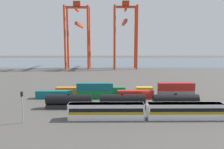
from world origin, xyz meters
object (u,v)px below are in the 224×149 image
object	(u,v)px
passenger_train	(185,110)
shipping_container_8	(144,90)
freight_tank_row	(122,101)
gantry_crane_central	(125,29)
signal_mast	(22,103)
gantry_crane_west	(78,29)
shipping_container_3	(135,94)

from	to	relation	value
passenger_train	shipping_container_8	size ratio (longest dim) A/B	9.46
freight_tank_row	gantry_crane_central	distance (m)	105.60
signal_mast	gantry_crane_west	distance (m)	116.69
shipping_container_8	gantry_crane_central	world-z (taller)	gantry_crane_central
freight_tank_row	gantry_crane_west	world-z (taller)	gantry_crane_west
freight_tank_row	gantry_crane_central	xyz separation A→B (m)	(7.46, 101.93, 26.56)
shipping_container_8	signal_mast	bearing A→B (deg)	-137.81
shipping_container_3	passenger_train	bearing A→B (deg)	-64.99
passenger_train	gantry_crane_west	size ratio (longest dim) A/B	1.21
signal_mast	gantry_crane_central	world-z (taller)	gantry_crane_central
freight_tank_row	gantry_crane_central	size ratio (longest dim) A/B	0.92
shipping_container_3	gantry_crane_central	bearing A→B (deg)	88.49
signal_mast	shipping_container_8	bearing A→B (deg)	42.19
passenger_train	freight_tank_row	xyz separation A→B (m)	(-14.86, 9.38, -0.14)
gantry_crane_central	freight_tank_row	bearing A→B (deg)	-94.19
freight_tank_row	signal_mast	distance (m)	26.85
passenger_train	signal_mast	bearing A→B (deg)	-175.97
passenger_train	shipping_container_8	xyz separation A→B (m)	(-5.88, 26.99, -0.84)
passenger_train	shipping_container_8	distance (m)	27.63
shipping_container_8	gantry_crane_west	distance (m)	95.58
freight_tank_row	signal_mast	bearing A→B (deg)	-153.05
signal_mast	shipping_container_3	bearing A→B (deg)	39.36
gantry_crane_west	gantry_crane_central	xyz separation A→B (m)	(33.96, -0.29, 0.45)
freight_tank_row	passenger_train	bearing A→B (deg)	-32.25
passenger_train	signal_mast	distance (m)	38.85
signal_mast	gantry_crane_central	distance (m)	120.59
freight_tank_row	shipping_container_8	world-z (taller)	freight_tank_row
signal_mast	gantry_crane_west	bearing A→B (deg)	91.35
gantry_crane_west	signal_mast	bearing A→B (deg)	-88.65
freight_tank_row	signal_mast	size ratio (longest dim) A/B	5.81
passenger_train	freight_tank_row	bearing A→B (deg)	147.75
signal_mast	shipping_container_3	size ratio (longest dim) A/B	0.62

